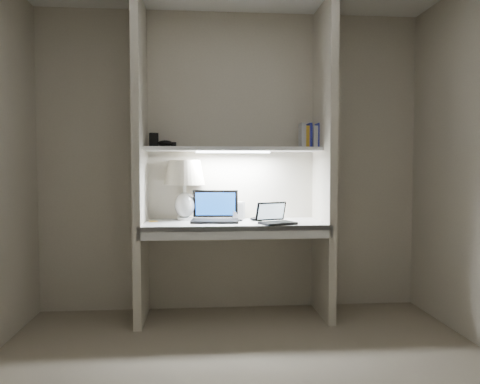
{
  "coord_description": "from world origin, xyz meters",
  "views": [
    {
      "loc": [
        -0.27,
        -2.46,
        1.2
      ],
      "look_at": [
        0.03,
        1.05,
        1.02
      ],
      "focal_mm": 35.0,
      "sensor_mm": 36.0,
      "label": 1
    }
  ],
  "objects": [
    {
      "name": "cable_coil",
      "position": [
        0.03,
        1.27,
        0.78
      ],
      "size": [
        0.11,
        0.11,
        0.01
      ],
      "primitive_type": "torus",
      "rotation": [
        0.0,
        0.0,
        -0.22
      ],
      "color": "black",
      "rests_on": "desk"
    },
    {
      "name": "sticky_note",
      "position": [
        -0.64,
        1.31,
        0.77
      ],
      "size": [
        0.08,
        0.08,
        0.0
      ],
      "primitive_type": "cube",
      "rotation": [
        0.0,
        0.0,
        0.18
      ],
      "color": "gold",
      "rests_on": "desk"
    },
    {
      "name": "book_row",
      "position": [
        0.65,
        1.33,
        1.46
      ],
      "size": [
        0.19,
        0.13,
        0.2
      ],
      "color": "white",
      "rests_on": "shelf"
    },
    {
      "name": "laptop_main",
      "position": [
        -0.15,
        1.28,
        0.83
      ],
      "size": [
        0.39,
        0.34,
        0.25
      ],
      "rotation": [
        0.0,
        0.0,
        -0.06
      ],
      "color": "black",
      "rests_on": "desk"
    },
    {
      "name": "table_lamp",
      "position": [
        -0.39,
        1.41,
        1.1
      ],
      "size": [
        0.33,
        0.33,
        0.49
      ],
      "color": "white",
      "rests_on": "desk"
    },
    {
      "name": "mouse",
      "position": [
        0.18,
        1.27,
        0.79
      ],
      "size": [
        0.1,
        0.08,
        0.03
      ],
      "primitive_type": "ellipsoid",
      "rotation": [
        0.0,
        0.0,
        -0.27
      ],
      "color": "black",
      "rests_on": "desk"
    },
    {
      "name": "speaker",
      "position": [
        0.05,
        1.42,
        0.84
      ],
      "size": [
        0.12,
        0.1,
        0.15
      ],
      "primitive_type": "cube",
      "rotation": [
        0.0,
        0.0,
        0.32
      ],
      "color": "silver",
      "rests_on": "desk"
    },
    {
      "name": "strip_light",
      "position": [
        0.0,
        1.32,
        1.33
      ],
      "size": [
        0.6,
        0.04,
        0.02
      ],
      "primitive_type": "cube",
      "color": "white",
      "rests_on": "shelf"
    },
    {
      "name": "desk_apron",
      "position": [
        0.0,
        0.96,
        0.72
      ],
      "size": [
        1.46,
        0.03,
        0.1
      ],
      "primitive_type": "cube",
      "color": "silver",
      "rests_on": "desk"
    },
    {
      "name": "alcove_panel_right",
      "position": [
        0.73,
        1.23,
        1.25
      ],
      "size": [
        0.06,
        0.55,
        2.5
      ],
      "primitive_type": "cube",
      "color": "beige",
      "rests_on": "floor"
    },
    {
      "name": "shelf_gadget",
      "position": [
        -0.54,
        1.33,
        1.39
      ],
      "size": [
        0.13,
        0.09,
        0.05
      ],
      "primitive_type": "ellipsoid",
      "rotation": [
        0.0,
        0.0,
        -0.03
      ],
      "color": "black",
      "rests_on": "shelf"
    },
    {
      "name": "desk",
      "position": [
        0.0,
        1.23,
        0.75
      ],
      "size": [
        1.4,
        0.55,
        0.04
      ],
      "primitive_type": "cube",
      "color": "white",
      "rests_on": "alcove_panel_left"
    },
    {
      "name": "shelf_box",
      "position": [
        -0.64,
        1.39,
        1.42
      ],
      "size": [
        0.08,
        0.07,
        0.12
      ],
      "primitive_type": "cube",
      "rotation": [
        0.0,
        0.0,
        0.27
      ],
      "color": "black",
      "rests_on": "shelf"
    },
    {
      "name": "shelf",
      "position": [
        0.0,
        1.32,
        1.35
      ],
      "size": [
        1.4,
        0.36,
        0.03
      ],
      "primitive_type": "cube",
      "color": "silver",
      "rests_on": "back_wall"
    },
    {
      "name": "laptop_netbook",
      "position": [
        0.31,
        1.07,
        0.81
      ],
      "size": [
        0.31,
        0.3,
        0.16
      ],
      "rotation": [
        0.0,
        0.0,
        0.36
      ],
      "color": "black",
      "rests_on": "desk"
    },
    {
      "name": "back_wall",
      "position": [
        0.0,
        1.5,
        1.25
      ],
      "size": [
        3.2,
        0.01,
        2.5
      ],
      "primitive_type": "cube",
      "color": "beige",
      "rests_on": "floor"
    },
    {
      "name": "alcove_panel_left",
      "position": [
        -0.73,
        1.23,
        1.25
      ],
      "size": [
        0.06,
        0.55,
        2.5
      ],
      "primitive_type": "cube",
      "color": "beige",
      "rests_on": "floor"
    }
  ]
}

